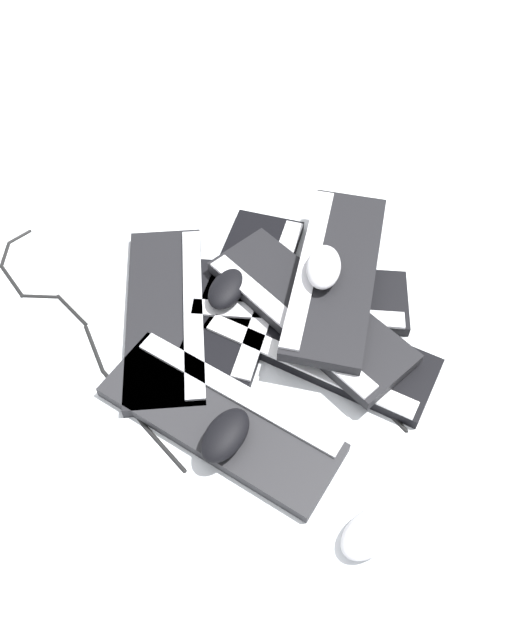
% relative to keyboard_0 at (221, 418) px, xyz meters
% --- Properties ---
extents(ground_plane, '(3.20, 3.20, 0.00)m').
position_rel_keyboard_0_xyz_m(ground_plane, '(-0.14, 0.01, -0.01)').
color(ground_plane, silver).
extents(keyboard_0, '(0.25, 0.46, 0.03)m').
position_rel_keyboard_0_xyz_m(keyboard_0, '(0.00, 0.00, 0.00)').
color(keyboard_0, '#232326').
rests_on(keyboard_0, ground).
extents(keyboard_1, '(0.22, 0.46, 0.03)m').
position_rel_keyboard_0_xyz_m(keyboard_1, '(-0.20, 0.13, 0.00)').
color(keyboard_1, black).
rests_on(keyboard_1, ground).
extents(keyboard_2, '(0.25, 0.46, 0.03)m').
position_rel_keyboard_0_xyz_m(keyboard_2, '(-0.31, 0.05, 0.00)').
color(keyboard_2, black).
rests_on(keyboard_2, ground).
extents(keyboard_3, '(0.45, 0.17, 0.03)m').
position_rel_keyboard_0_xyz_m(keyboard_3, '(-0.29, -0.05, 0.00)').
color(keyboard_3, black).
rests_on(keyboard_3, ground).
extents(keyboard_4, '(0.46, 0.31, 0.03)m').
position_rel_keyboard_0_xyz_m(keyboard_4, '(-0.18, -0.18, 0.00)').
color(keyboard_4, black).
rests_on(keyboard_4, ground).
extents(keyboard_5, '(0.35, 0.46, 0.03)m').
position_rel_keyboard_0_xyz_m(keyboard_5, '(-0.26, 0.09, 0.03)').
color(keyboard_5, black).
rests_on(keyboard_5, keyboard_1).
extents(keyboard_6, '(0.45, 0.19, 0.03)m').
position_rel_keyboard_0_xyz_m(keyboard_6, '(-0.34, 0.12, 0.06)').
color(keyboard_6, black).
rests_on(keyboard_6, keyboard_5).
extents(mouse_0, '(0.12, 0.09, 0.04)m').
position_rel_keyboard_0_xyz_m(mouse_0, '(0.05, 0.03, 0.04)').
color(mouse_0, black).
rests_on(mouse_0, keyboard_0).
extents(mouse_1, '(0.12, 0.08, 0.04)m').
position_rel_keyboard_0_xyz_m(mouse_1, '(-0.32, 0.10, 0.10)').
color(mouse_1, '#B7B7BC').
rests_on(mouse_1, keyboard_6).
extents(mouse_2, '(0.12, 0.08, 0.04)m').
position_rel_keyboard_0_xyz_m(mouse_2, '(-0.26, -0.08, 0.04)').
color(mouse_2, black).
rests_on(mouse_2, keyboard_3).
extents(mouse_3, '(0.13, 0.11, 0.04)m').
position_rel_keyboard_0_xyz_m(mouse_3, '(0.12, 0.29, 0.01)').
color(mouse_3, '#B7B7BC').
rests_on(mouse_3, ground).
extents(cable_0, '(0.42, 0.19, 0.01)m').
position_rel_keyboard_0_xyz_m(cable_0, '(-0.28, 0.19, -0.01)').
color(cable_0, black).
rests_on(cable_0, ground).
extents(cable_1, '(0.43, 0.58, 0.01)m').
position_rel_keyboard_0_xyz_m(cable_1, '(-0.09, -0.35, -0.01)').
color(cable_1, black).
rests_on(cable_1, ground).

